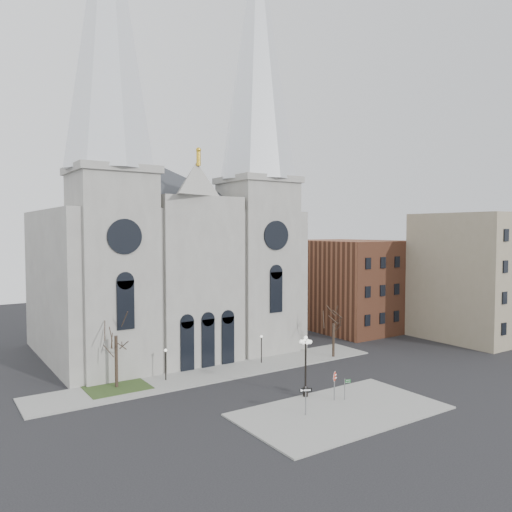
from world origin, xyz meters
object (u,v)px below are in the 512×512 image
street_name_sign (345,387)px  globe_lamp (306,358)px  stop_sign (334,380)px  one_way_sign (306,396)px

street_name_sign → globe_lamp: bearing=150.5°
globe_lamp → stop_sign: bearing=-56.9°
globe_lamp → street_name_sign: (2.44, -2.76, -2.42)m
globe_lamp → street_name_sign: size_ratio=2.94×
globe_lamp → one_way_sign: (-2.98, -3.64, -1.98)m
street_name_sign → stop_sign: bearing=172.7°
stop_sign → one_way_sign: size_ratio=1.11×
stop_sign → globe_lamp: bearing=113.0°
globe_lamp → street_name_sign: bearing=-48.6°
one_way_sign → street_name_sign: 5.51m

